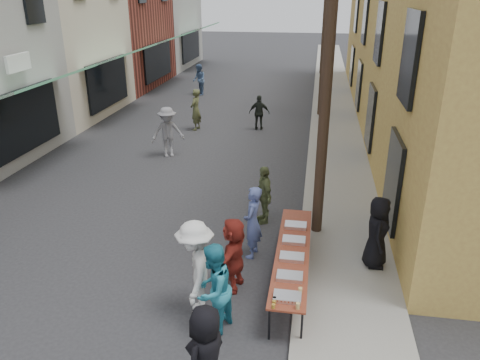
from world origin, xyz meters
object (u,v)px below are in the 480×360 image
(utility_pole_mid, at_px, (326,20))
(catering_tray_sausage, at_px, (287,297))
(server, at_px, (377,232))
(guest_front_a, at_px, (207,357))
(utility_pole_near, at_px, (329,56))
(serving_table, at_px, (293,253))
(guest_front_c, at_px, (213,290))
(utility_pole_far, at_px, (325,9))

(utility_pole_mid, relative_size, catering_tray_sausage, 18.00)
(catering_tray_sausage, bearing_deg, server, 53.78)
(server, bearing_deg, catering_tray_sausage, 147.87)
(server, bearing_deg, guest_front_a, 149.77)
(utility_pole_near, xyz_separation_m, serving_table, (-0.50, -2.26, -3.79))
(utility_pole_mid, distance_m, guest_front_c, 16.56)
(utility_pole_far, height_order, server, utility_pole_far)
(guest_front_c, xyz_separation_m, server, (3.13, 2.61, 0.04))
(utility_pole_mid, xyz_separation_m, guest_front_a, (-1.57, -17.66, -3.63))
(server, bearing_deg, utility_pole_mid, 9.61)
(utility_pole_mid, bearing_deg, server, -84.48)
(guest_front_a, distance_m, server, 5.10)
(guest_front_a, xyz_separation_m, guest_front_c, (-0.25, 1.60, 0.03))
(utility_pole_mid, height_order, server, utility_pole_mid)
(utility_pole_near, distance_m, guest_front_c, 5.72)
(guest_front_a, bearing_deg, utility_pole_far, -160.08)
(catering_tray_sausage, relative_size, guest_front_a, 0.29)
(catering_tray_sausage, bearing_deg, utility_pole_near, 82.71)
(serving_table, height_order, server, server)
(utility_pole_far, bearing_deg, utility_pole_mid, -90.00)
(utility_pole_far, bearing_deg, server, -87.08)
(catering_tray_sausage, relative_size, guest_front_c, 0.28)
(server, bearing_deg, serving_table, 118.25)
(utility_pole_near, relative_size, guest_front_c, 5.01)
(utility_pole_far, xyz_separation_m, guest_front_c, (-1.83, -28.06, -3.60))
(utility_pole_near, relative_size, server, 5.40)
(utility_pole_mid, xyz_separation_m, serving_table, (-0.50, -14.26, -3.79))
(catering_tray_sausage, distance_m, guest_front_c, 1.34)
(utility_pole_far, bearing_deg, utility_pole_near, -90.00)
(serving_table, distance_m, catering_tray_sausage, 1.65)
(catering_tray_sausage, distance_m, server, 3.05)
(catering_tray_sausage, height_order, server, server)
(utility_pole_far, xyz_separation_m, serving_table, (-0.50, -26.26, -3.79))
(utility_pole_near, height_order, guest_front_c, utility_pole_near)
(utility_pole_far, distance_m, guest_front_a, 29.92)
(guest_front_a, bearing_deg, serving_table, -174.55)
(serving_table, bearing_deg, catering_tray_sausage, -90.00)
(utility_pole_far, distance_m, catering_tray_sausage, 28.16)
(utility_pole_near, height_order, guest_front_a, utility_pole_near)
(utility_pole_near, bearing_deg, serving_table, -102.49)
(guest_front_c, bearing_deg, utility_pole_far, -165.35)
(utility_pole_mid, height_order, guest_front_c, utility_pole_mid)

